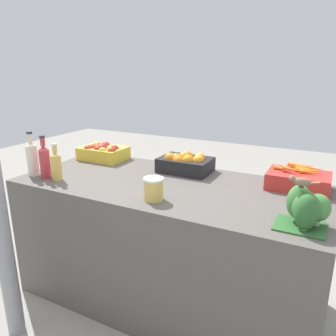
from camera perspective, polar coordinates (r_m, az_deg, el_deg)
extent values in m
plane|color=gray|center=(2.45, 0.00, -21.21)|extent=(10.00, 10.00, 0.00)
cube|color=#56514C|center=(2.22, 0.00, -12.78)|extent=(1.91, 0.86, 0.83)
cube|color=gold|center=(2.64, -11.18, 2.54)|extent=(0.35, 0.25, 0.10)
sphere|color=red|center=(2.58, -12.02, 3.06)|extent=(0.08, 0.08, 0.08)
sphere|color=red|center=(2.56, -9.27, 3.22)|extent=(0.07, 0.07, 0.07)
sphere|color=gold|center=(2.52, -11.31, 2.89)|extent=(0.06, 0.06, 0.06)
sphere|color=red|center=(2.71, -10.79, 3.77)|extent=(0.07, 0.07, 0.07)
sphere|color=red|center=(2.57, -11.43, 3.28)|extent=(0.07, 0.07, 0.07)
sphere|color=red|center=(2.62, -13.77, 3.17)|extent=(0.07, 0.07, 0.07)
sphere|color=red|center=(2.66, -11.18, 3.59)|extent=(0.08, 0.08, 0.08)
sphere|color=red|center=(2.62, -12.25, 3.35)|extent=(0.07, 0.07, 0.07)
sphere|color=gold|center=(2.70, -12.23, 3.88)|extent=(0.07, 0.07, 0.07)
sphere|color=red|center=(2.65, -11.30, 3.54)|extent=(0.08, 0.08, 0.08)
sphere|color=red|center=(2.64, -13.05, 3.34)|extent=(0.07, 0.07, 0.07)
sphere|color=red|center=(2.49, -9.77, 2.82)|extent=(0.07, 0.07, 0.07)
cube|color=black|center=(2.27, 3.05, 0.56)|extent=(0.35, 0.25, 0.10)
sphere|color=orange|center=(2.30, 2.77, 1.91)|extent=(0.07, 0.07, 0.07)
sphere|color=orange|center=(2.22, 1.75, 1.15)|extent=(0.08, 0.08, 0.08)
sphere|color=orange|center=(2.25, 1.02, 1.44)|extent=(0.08, 0.08, 0.08)
sphere|color=orange|center=(2.20, 5.28, 1.18)|extent=(0.08, 0.08, 0.08)
sphere|color=orange|center=(2.30, 3.34, 1.99)|extent=(0.08, 0.08, 0.08)
sphere|color=orange|center=(2.24, 1.51, 1.49)|extent=(0.09, 0.09, 0.09)
sphere|color=orange|center=(2.26, 5.54, 1.68)|extent=(0.08, 0.08, 0.08)
sphere|color=orange|center=(2.21, 3.50, 1.28)|extent=(0.08, 0.08, 0.08)
sphere|color=orange|center=(2.25, 0.35, 1.66)|extent=(0.08, 0.08, 0.08)
cube|color=red|center=(2.09, 21.74, -2.08)|extent=(0.35, 0.25, 0.10)
cone|color=orange|center=(2.08, 19.73, -0.18)|extent=(0.14, 0.06, 0.03)
cone|color=orange|center=(2.13, 23.30, 0.04)|extent=(0.17, 0.05, 0.03)
cone|color=orange|center=(2.05, 20.95, -0.27)|extent=(0.13, 0.06, 0.03)
cone|color=orange|center=(2.11, 23.26, -0.42)|extent=(0.16, 0.05, 0.03)
cone|color=orange|center=(2.07, 23.61, -0.70)|extent=(0.13, 0.03, 0.03)
cone|color=orange|center=(2.17, 22.30, 0.44)|extent=(0.16, 0.03, 0.02)
cone|color=orange|center=(2.12, 23.34, -0.28)|extent=(0.15, 0.04, 0.03)
cone|color=orange|center=(2.15, 21.83, 0.35)|extent=(0.13, 0.05, 0.02)
cube|color=#2D602D|center=(1.61, 21.99, -9.40)|extent=(0.22, 0.18, 0.01)
ellipsoid|color=#427F3D|center=(1.61, 24.64, -6.29)|extent=(0.11, 0.11, 0.13)
cylinder|color=#B2C693|center=(1.64, 24.33, -8.64)|extent=(0.03, 0.03, 0.02)
ellipsoid|color=#427F3D|center=(1.62, 21.83, -5.51)|extent=(0.11, 0.11, 0.16)
cylinder|color=#B2C693|center=(1.65, 21.53, -8.14)|extent=(0.03, 0.03, 0.02)
ellipsoid|color=#387033|center=(1.58, 22.93, -6.56)|extent=(0.12, 0.12, 0.15)
cylinder|color=#B2C693|center=(1.61, 22.63, -8.97)|extent=(0.03, 0.03, 0.02)
ellipsoid|color=#387033|center=(1.61, 22.81, -6.05)|extent=(0.12, 0.12, 0.13)
cylinder|color=#B2C693|center=(1.64, 22.52, -8.43)|extent=(0.03, 0.03, 0.02)
ellipsoid|color=#2D602D|center=(1.55, 22.92, -7.12)|extent=(0.10, 0.10, 0.16)
cylinder|color=#B2C693|center=(1.58, 22.63, -9.45)|extent=(0.03, 0.03, 0.02)
cylinder|color=beige|center=(2.36, -22.51, 1.19)|extent=(0.07, 0.07, 0.20)
cone|color=beige|center=(2.33, -22.82, 3.92)|extent=(0.07, 0.07, 0.03)
cylinder|color=beige|center=(2.32, -22.93, 4.88)|extent=(0.03, 0.03, 0.05)
cylinder|color=#2D2D33|center=(2.32, -23.03, 5.70)|extent=(0.04, 0.04, 0.01)
cylinder|color=#B2333D|center=(2.28, -20.63, 0.65)|extent=(0.07, 0.07, 0.19)
cone|color=#B2333D|center=(2.25, -20.90, 3.26)|extent=(0.07, 0.07, 0.03)
cylinder|color=#B2333D|center=(2.24, -21.01, 4.28)|extent=(0.03, 0.03, 0.05)
cylinder|color=#2D2D33|center=(2.24, -21.10, 5.13)|extent=(0.03, 0.03, 0.01)
cylinder|color=gold|center=(2.21, -18.85, 0.03)|extent=(0.06, 0.06, 0.16)
cone|color=gold|center=(2.18, -19.07, 2.34)|extent=(0.06, 0.06, 0.02)
cylinder|color=gold|center=(2.18, -19.15, 3.16)|extent=(0.03, 0.03, 0.04)
cylinder|color=silver|center=(2.17, -19.22, 3.88)|extent=(0.03, 0.03, 0.01)
cylinder|color=#DBBC56|center=(1.78, -2.54, -3.85)|extent=(0.11, 0.11, 0.11)
cylinder|color=white|center=(1.76, -2.57, -1.94)|extent=(0.11, 0.11, 0.01)
cube|color=#4C3D2D|center=(1.56, 22.19, -3.07)|extent=(0.02, 0.02, 0.01)
ellipsoid|color=#7A664C|center=(1.56, 22.29, -2.27)|extent=(0.07, 0.04, 0.04)
sphere|color=#897556|center=(1.55, 20.78, -1.65)|extent=(0.03, 0.03, 0.03)
cone|color=#4C3D28|center=(1.56, 20.36, -1.59)|extent=(0.01, 0.01, 0.01)
cube|color=#7A664C|center=(1.55, 24.28, -2.39)|extent=(0.04, 0.02, 0.01)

